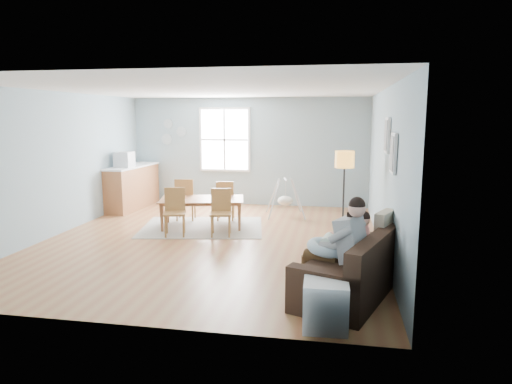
% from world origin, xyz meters
% --- Properties ---
extents(room, '(8.40, 9.40, 3.90)m').
position_xyz_m(room, '(0.00, 0.00, 2.42)').
color(room, '#9E5C38').
extents(window, '(1.32, 0.08, 1.62)m').
position_xyz_m(window, '(-0.60, 3.46, 1.65)').
color(window, white).
rests_on(window, room).
extents(pictures, '(0.05, 1.34, 0.74)m').
position_xyz_m(pictures, '(2.97, -1.05, 1.85)').
color(pictures, white).
rests_on(pictures, room).
extents(wall_plates, '(0.67, 0.02, 0.66)m').
position_xyz_m(wall_plates, '(-2.00, 3.47, 1.83)').
color(wall_plates, '#94A8B2').
rests_on(wall_plates, room).
extents(sofa, '(1.52, 2.21, 0.82)m').
position_xyz_m(sofa, '(2.51, -2.12, 0.29)').
color(sofa, black).
rests_on(sofa, room).
extents(green_throw, '(1.19, 1.13, 0.04)m').
position_xyz_m(green_throw, '(2.67, -1.45, 0.52)').
color(green_throw, '#135415').
rests_on(green_throw, sofa).
extents(beige_pillow, '(0.32, 0.50, 0.49)m').
position_xyz_m(beige_pillow, '(2.88, -1.69, 0.75)').
color(beige_pillow, tan).
rests_on(beige_pillow, sofa).
extents(father, '(0.97, 0.70, 1.31)m').
position_xyz_m(father, '(2.28, -2.34, 0.70)').
color(father, '#97989A').
rests_on(father, sofa).
extents(nursing_pillow, '(0.65, 0.64, 0.21)m').
position_xyz_m(nursing_pillow, '(2.14, -2.29, 0.63)').
color(nursing_pillow, '#A3BDCC').
rests_on(nursing_pillow, father).
extents(infant, '(0.19, 0.38, 0.14)m').
position_xyz_m(infant, '(2.15, -2.26, 0.73)').
color(infant, silver).
rests_on(infant, nursing_pillow).
extents(toddler, '(0.56, 0.41, 0.83)m').
position_xyz_m(toddler, '(2.50, -1.91, 0.70)').
color(toddler, white).
rests_on(toddler, sofa).
extents(floor_lamp, '(0.33, 0.33, 1.64)m').
position_xyz_m(floor_lamp, '(2.36, 0.26, 1.36)').
color(floor_lamp, black).
rests_on(floor_lamp, room).
extents(storage_cube, '(0.48, 0.43, 0.52)m').
position_xyz_m(storage_cube, '(2.15, -3.20, 0.26)').
color(storage_cube, white).
rests_on(storage_cube, room).
extents(rug, '(2.69, 2.22, 0.01)m').
position_xyz_m(rug, '(-0.44, 0.89, 0.01)').
color(rug, '#A09C92').
rests_on(rug, room).
extents(dining_table, '(1.84, 1.27, 0.59)m').
position_xyz_m(dining_table, '(-0.44, 0.89, 0.30)').
color(dining_table, brown).
rests_on(dining_table, rug).
extents(chair_sw, '(0.51, 0.51, 0.90)m').
position_xyz_m(chair_sw, '(-0.78, 0.23, 0.51)').
color(chair_sw, '#9F6C36').
rests_on(chair_sw, rug).
extents(chair_se, '(0.47, 0.47, 0.88)m').
position_xyz_m(chair_se, '(0.09, 0.38, 0.50)').
color(chair_se, '#9F6C36').
rests_on(chair_se, rug).
extents(chair_nw, '(0.48, 0.48, 0.92)m').
position_xyz_m(chair_nw, '(-0.97, 1.40, 0.52)').
color(chair_nw, '#9F6C36').
rests_on(chair_nw, rug).
extents(chair_ne, '(0.45, 0.45, 0.87)m').
position_xyz_m(chair_ne, '(-0.12, 1.56, 0.49)').
color(chair_ne, '#9F6C36').
rests_on(chair_ne, rug).
extents(counter, '(0.67, 1.92, 1.06)m').
position_xyz_m(counter, '(-2.70, 2.50, 0.54)').
color(counter, brown).
rests_on(counter, room).
extents(monitor, '(0.40, 0.38, 0.36)m').
position_xyz_m(monitor, '(-2.71, 2.14, 1.24)').
color(monitor, silver).
rests_on(monitor, counter).
extents(baby_swing, '(0.99, 1.00, 0.85)m').
position_xyz_m(baby_swing, '(1.10, 2.20, 0.38)').
color(baby_swing, silver).
rests_on(baby_swing, room).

